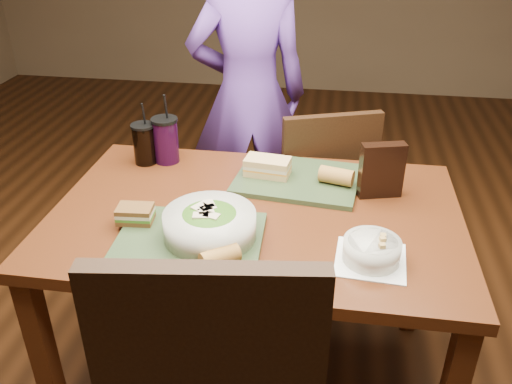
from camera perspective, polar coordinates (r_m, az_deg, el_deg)
ground at (r=2.22m, az=-0.00°, el=-18.84°), size 6.00×6.00×0.00m
dining_table at (r=1.78m, az=-0.00°, el=-4.51°), size 1.30×0.85×0.75m
chair_far at (r=2.34m, az=7.60°, el=-0.34°), size 0.50×0.51×0.91m
diner at (r=2.62m, az=-0.80°, el=9.99°), size 0.65×0.51×1.57m
tray_near at (r=1.59m, az=-7.00°, el=-5.00°), size 0.43×0.34×0.02m
tray_far at (r=1.91m, az=4.36°, el=1.36°), size 0.45×0.36×0.02m
salad_bowl at (r=1.56m, az=-4.90°, el=-3.28°), size 0.27×0.27×0.09m
soup_bowl at (r=1.52m, az=12.09°, el=-5.99°), size 0.20×0.20×0.08m
sandwich_near at (r=1.67m, az=-12.59°, el=-2.27°), size 0.11×0.08×0.05m
sandwich_far at (r=1.90m, az=1.22°, el=2.70°), size 0.17×0.10×0.06m
baguette_near at (r=1.45m, az=-3.81°, el=-6.85°), size 0.11×0.11×0.05m
baguette_far at (r=1.86m, az=8.45°, el=1.68°), size 0.13×0.08×0.06m
cup_cola at (r=2.05m, az=-11.67°, el=5.03°), size 0.09×0.09×0.24m
cup_berry at (r=2.04m, az=-9.47°, el=5.44°), size 0.10×0.10×0.27m
chip_bag at (r=1.82m, az=13.07°, el=2.23°), size 0.15×0.08×0.19m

